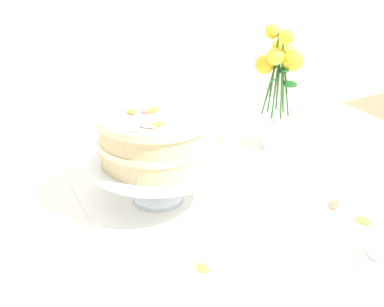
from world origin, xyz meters
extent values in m
cube|color=white|center=(0.00, 0.00, 0.72)|extent=(1.40, 1.00, 0.03)
cylinder|color=brown|center=(0.60, 0.40, 0.35)|extent=(0.06, 0.06, 0.71)
cube|color=white|center=(-0.10, 0.06, 0.74)|extent=(0.34, 0.34, 0.00)
cylinder|color=silver|center=(-0.10, 0.06, 0.75)|extent=(0.11, 0.11, 0.01)
cylinder|color=silver|center=(-0.10, 0.06, 0.79)|extent=(0.03, 0.03, 0.07)
cylinder|color=silver|center=(-0.10, 0.06, 0.83)|extent=(0.29, 0.29, 0.01)
cylinder|color=beige|center=(-0.10, 0.06, 0.86)|extent=(0.24, 0.24, 0.04)
cylinder|color=beige|center=(-0.10, 0.06, 0.89)|extent=(0.24, 0.24, 0.01)
cylinder|color=beige|center=(-0.10, 0.06, 0.91)|extent=(0.24, 0.24, 0.04)
cylinder|color=beige|center=(-0.10, 0.06, 0.94)|extent=(0.25, 0.25, 0.02)
ellipsoid|color=pink|center=(-0.15, 0.00, 0.95)|extent=(0.04, 0.04, 0.00)
ellipsoid|color=orange|center=(-0.10, 0.08, 0.95)|extent=(0.04, 0.04, 0.01)
ellipsoid|color=orange|center=(-0.13, 0.00, 0.95)|extent=(0.04, 0.03, 0.01)
ellipsoid|color=#E56B51|center=(-0.12, 0.08, 0.95)|extent=(0.03, 0.02, 0.00)
ellipsoid|color=pink|center=(-0.18, -0.01, 0.95)|extent=(0.03, 0.02, 0.00)
ellipsoid|color=orange|center=(-0.14, 0.09, 0.95)|extent=(0.02, 0.03, 0.01)
cylinder|color=silver|center=(0.30, 0.17, 0.77)|extent=(0.07, 0.07, 0.06)
cone|color=silver|center=(0.30, 0.17, 0.83)|extent=(0.10, 0.10, 0.05)
cylinder|color=#2D6028|center=(0.32, 0.18, 0.91)|extent=(0.02, 0.01, 0.17)
sphere|color=yellow|center=(0.33, 0.18, 1.00)|extent=(0.04, 0.04, 0.04)
ellipsoid|color=#236B2D|center=(0.31, 0.17, 0.95)|extent=(0.05, 0.02, 0.02)
cylinder|color=#2D6028|center=(0.31, 0.19, 0.92)|extent=(0.02, 0.02, 0.17)
sphere|color=yellow|center=(0.32, 0.20, 1.00)|extent=(0.04, 0.04, 0.04)
ellipsoid|color=#236B2D|center=(0.32, 0.19, 0.94)|extent=(0.04, 0.05, 0.02)
cylinder|color=#2D6028|center=(0.30, 0.19, 0.94)|extent=(0.01, 0.02, 0.21)
sphere|color=yellow|center=(0.29, 0.20, 1.04)|extent=(0.04, 0.04, 0.04)
ellipsoid|color=#236B2D|center=(0.30, 0.20, 0.96)|extent=(0.03, 0.05, 0.02)
cylinder|color=#2D6028|center=(0.28, 0.19, 0.90)|extent=(0.03, 0.02, 0.13)
sphere|color=yellow|center=(0.27, 0.20, 0.96)|extent=(0.05, 0.05, 0.05)
cylinder|color=#2D6028|center=(0.28, 0.16, 0.91)|extent=(0.03, 0.02, 0.16)
sphere|color=yellow|center=(0.27, 0.16, 0.99)|extent=(0.04, 0.04, 0.04)
ellipsoid|color=#236B2D|center=(0.28, 0.16, 0.93)|extent=(0.05, 0.04, 0.02)
cylinder|color=#2D6028|center=(0.29, 0.15, 0.94)|extent=(0.01, 0.03, 0.21)
sphere|color=yellow|center=(0.29, 0.14, 1.04)|extent=(0.04, 0.04, 0.04)
ellipsoid|color=#236B2D|center=(0.30, 0.15, 0.96)|extent=(0.04, 0.05, 0.01)
cylinder|color=#2D6028|center=(0.31, 0.16, 0.91)|extent=(0.02, 0.02, 0.15)
sphere|color=yellow|center=(0.32, 0.15, 0.98)|extent=(0.05, 0.05, 0.05)
ellipsoid|color=#236B2D|center=(0.32, 0.15, 0.92)|extent=(0.04, 0.05, 0.02)
ellipsoid|color=yellow|center=(-0.14, -0.20, 0.74)|extent=(0.02, 0.03, 0.00)
ellipsoid|color=yellow|center=(0.23, -0.22, 0.74)|extent=(0.03, 0.04, 0.00)
ellipsoid|color=#E56B51|center=(0.23, -0.14, 0.74)|extent=(0.05, 0.05, 0.00)
camera|label=1|loc=(-0.56, -0.90, 1.35)|focal=52.01mm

